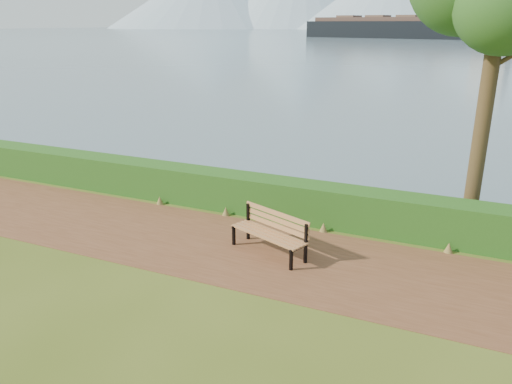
% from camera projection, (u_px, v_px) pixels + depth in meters
% --- Properties ---
extents(ground, '(140.00, 140.00, 0.00)m').
position_uv_depth(ground, '(228.00, 253.00, 11.13)').
color(ground, '#415217').
rests_on(ground, ground).
extents(path, '(40.00, 3.40, 0.01)m').
position_uv_depth(path, '(234.00, 248.00, 11.39)').
color(path, '#57331E').
rests_on(path, ground).
extents(hedge, '(32.00, 0.85, 1.00)m').
position_uv_depth(hedge, '(272.00, 197.00, 13.22)').
color(hedge, '#1B3F12').
rests_on(hedge, ground).
extents(water, '(700.00, 510.00, 0.00)m').
position_uv_depth(water, '(477.00, 33.00, 235.98)').
color(water, '#475D73').
rests_on(water, ground).
extents(bench, '(1.95, 1.19, 0.94)m').
position_uv_depth(bench, '(271.00, 230.00, 11.02)').
color(bench, black).
rests_on(bench, ground).
extents(cargo_ship, '(73.24, 26.72, 22.00)m').
position_uv_depth(cargo_ship, '(424.00, 28.00, 154.24)').
color(cargo_ship, black).
rests_on(cargo_ship, ground).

